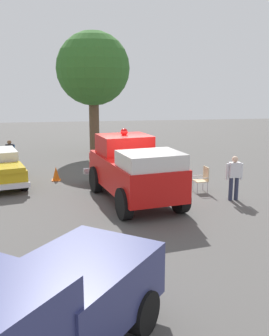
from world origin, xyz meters
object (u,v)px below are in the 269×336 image
(lawn_chair_near_truck, at_px, (10,153))
(spectator_seated, at_px, (10,151))
(vintage_fire_truck, at_px, (132,168))
(traffic_cone, at_px, (56,174))
(parked_pickup, at_px, (41,314))
(lawn_chair_by_car, at_px, (203,177))
(spectator_standing, at_px, (234,175))
(oak_tree_right, at_px, (93,69))

(lawn_chair_near_truck, relative_size, spectator_seated, 0.79)
(vintage_fire_truck, bearing_deg, lawn_chair_near_truck, 125.57)
(traffic_cone, bearing_deg, parked_pickup, -89.20)
(lawn_chair_by_car, xyz_separation_m, spectator_seated, (-8.44, 6.88, 0.11))
(parked_pickup, distance_m, spectator_standing, 10.46)
(lawn_chair_by_car, distance_m, spectator_seated, 10.89)
(spectator_seated, relative_size, oak_tree_right, 0.18)
(parked_pickup, height_order, spectator_seated, parked_pickup)
(vintage_fire_truck, height_order, parked_pickup, vintage_fire_truck)
(spectator_seated, distance_m, spectator_standing, 12.30)
(parked_pickup, distance_m, traffic_cone, 12.36)
(vintage_fire_truck, bearing_deg, oak_tree_right, 94.27)
(lawn_chair_near_truck, bearing_deg, oak_tree_right, 29.61)
(spectator_standing, height_order, oak_tree_right, oak_tree_right)
(lawn_chair_near_truck, xyz_separation_m, oak_tree_right, (4.69, 2.67, 4.46))
(lawn_chair_by_car, bearing_deg, oak_tree_right, 111.17)
(parked_pickup, bearing_deg, oak_tree_right, 84.10)
(parked_pickup, bearing_deg, lawn_chair_near_truck, 99.32)
(vintage_fire_truck, distance_m, parked_pickup, 9.30)
(parked_pickup, distance_m, lawn_chair_near_truck, 16.74)
(lawn_chair_by_car, relative_size, oak_tree_right, 0.14)
(spectator_seated, height_order, spectator_standing, spectator_standing)
(parked_pickup, relative_size, spectator_standing, 2.92)
(vintage_fire_truck, distance_m, spectator_seated, 9.30)
(lawn_chair_near_truck, bearing_deg, traffic_cone, -58.69)
(parked_pickup, xyz_separation_m, lawn_chair_near_truck, (-2.71, 16.52, -0.40))
(lawn_chair_near_truck, relative_size, spectator_standing, 0.61)
(spectator_standing, bearing_deg, parked_pickup, -128.24)
(spectator_standing, bearing_deg, traffic_cone, 148.19)
(spectator_seated, bearing_deg, traffic_cone, -57.86)
(lawn_chair_by_car, height_order, traffic_cone, lawn_chair_by_car)
(spectator_seated, relative_size, spectator_standing, 0.77)
(parked_pickup, distance_m, oak_tree_right, 19.71)
(spectator_standing, relative_size, oak_tree_right, 0.23)
(oak_tree_right, height_order, traffic_cone, oak_tree_right)
(vintage_fire_truck, bearing_deg, parked_pickup, -107.21)
(parked_pickup, xyz_separation_m, spectator_seated, (-2.71, 16.39, -0.29))
(spectator_seated, bearing_deg, oak_tree_right, 30.80)
(lawn_chair_near_truck, height_order, lawn_chair_by_car, same)
(spectator_seated, bearing_deg, vintage_fire_truck, -53.96)
(spectator_seated, height_order, oak_tree_right, oak_tree_right)
(lawn_chair_by_car, xyz_separation_m, traffic_cone, (-5.90, 2.83, -0.28))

